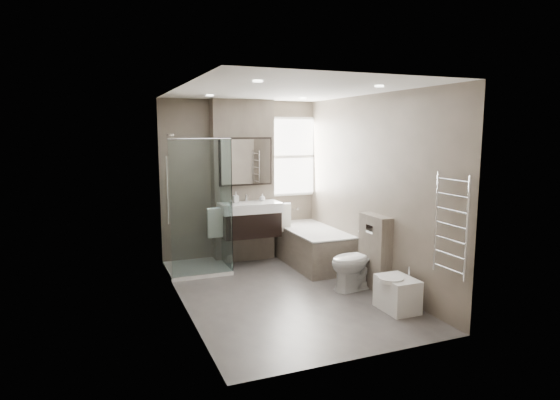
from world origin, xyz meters
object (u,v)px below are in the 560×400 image
vanity (250,219)px  toilet (357,261)px  bathtub (312,245)px  bidet (397,293)px

vanity → toilet: (0.97, -1.61, -0.36)m
bathtub → toilet: size_ratio=2.07×
toilet → bidet: (0.04, -0.84, -0.18)m
toilet → bidet: bearing=-6.9°
bidet → vanity: bearing=112.5°
vanity → bathtub: vanity is taller
vanity → bidet: 2.71m
bidet → bathtub: bearing=92.4°
vanity → bathtub: size_ratio=0.59×
bathtub → vanity: bearing=160.6°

